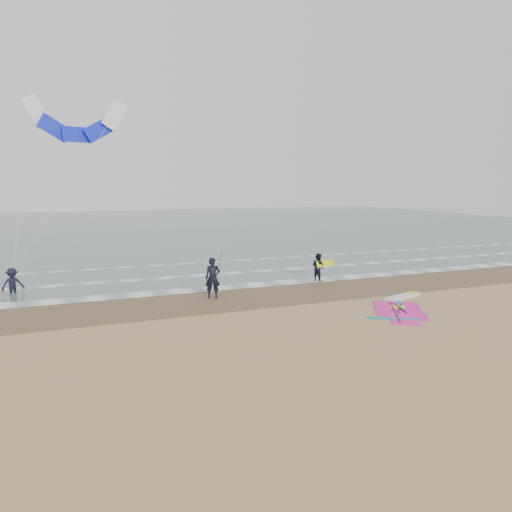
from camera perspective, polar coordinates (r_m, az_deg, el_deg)
name	(u,v)px	position (r m, az deg, el deg)	size (l,w,h in m)	color
ground	(328,328)	(18.37, 8.99, -8.88)	(120.00, 120.00, 0.00)	tan
sea_water	(151,226)	(63.97, -12.94, 3.70)	(120.00, 80.00, 0.02)	#47605E
wet_sand_band	(269,294)	(23.55, 1.70, -4.78)	(120.00, 5.00, 0.01)	brown
foam_waterline	(241,277)	(27.60, -1.85, -2.69)	(120.00, 9.15, 0.02)	white
windsurf_rig	(401,306)	(22.16, 17.69, -6.01)	(5.02, 4.75, 0.12)	white
person_standing	(213,278)	(22.64, -5.43, -2.75)	(0.74, 0.49, 2.03)	black
person_walking	(318,267)	(26.80, 7.76, -1.39)	(0.80, 0.62, 1.64)	black
person_wading	(12,278)	(26.58, -28.19, -2.40)	(1.10, 0.63, 1.70)	black
held_pole	(218,268)	(22.63, -4.71, -1.52)	(0.17, 0.86, 1.82)	black
carried_kiteboard	(325,263)	(26.87, 8.62, -0.91)	(1.30, 0.51, 0.39)	yellow
surf_kite	(77,124)	(29.59, -21.51, 15.09)	(6.47, 3.83, 9.55)	white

